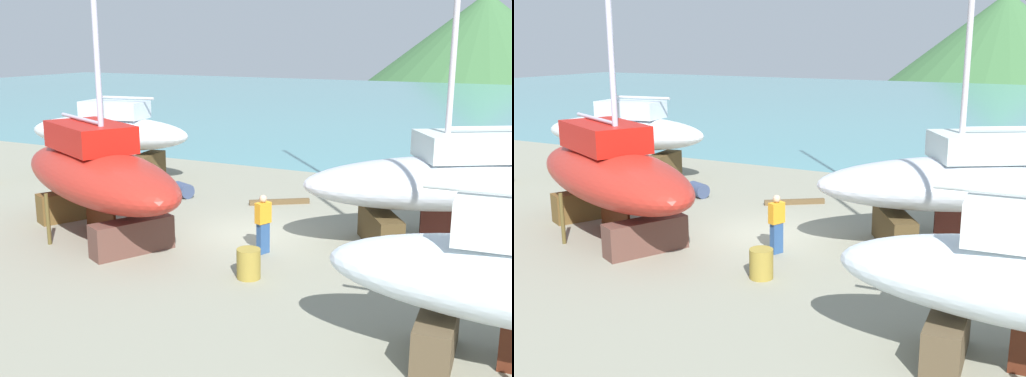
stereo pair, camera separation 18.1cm
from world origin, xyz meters
TOP-DOWN VIEW (x-y plane):
  - ground_plane at (0.00, -2.89)m, footprint 50.27×50.27m
  - sea_water at (0.00, 42.50)m, footprint 148.29×65.65m
  - headland_hill at (-12.51, 155.21)m, footprint 91.64×91.64m
  - sailboat_small_center at (5.98, 1.95)m, footprint 9.56×7.56m
  - sailboat_far_slipway at (-4.24, -2.06)m, footprint 9.28×6.59m
  - sailboat_large_starboard at (-9.35, 4.62)m, footprint 7.91×3.49m
  - worker at (1.14, -1.37)m, footprint 0.39×0.50m
  - barrel_blue_faded at (-4.52, 3.06)m, footprint 0.97×0.85m
  - barrel_rust_far at (1.66, -3.26)m, footprint 0.82×0.82m
  - timber_plank_far at (-0.70, 3.78)m, footprint 1.95×1.43m

SIDE VIEW (x-z plane):
  - ground_plane at x=0.00m, z-range 0.00..0.00m
  - sea_water at x=0.00m, z-range 0.00..0.00m
  - headland_hill at x=-12.51m, z-range -17.79..17.79m
  - timber_plank_far at x=-0.70m, z-range 0.00..0.19m
  - barrel_blue_faded at x=-4.52m, z-range 0.00..0.57m
  - barrel_rust_far at x=1.66m, z-range 0.00..0.78m
  - worker at x=1.14m, z-range 0.03..1.76m
  - sailboat_far_slipway at x=-4.24m, z-range -5.43..9.34m
  - sailboat_small_center at x=5.98m, z-range -5.94..9.86m
  - sailboat_large_starboard at x=-9.35m, z-range -4.25..8.24m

